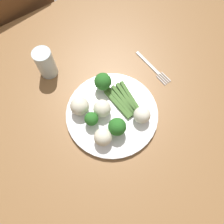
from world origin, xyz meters
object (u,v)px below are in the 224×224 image
(cauliflower_edge, at_px, (142,115))
(cauliflower_front_left, at_px, (80,106))
(chair, at_px, (22,44))
(asparagus_bundle, at_px, (123,100))
(broccoli_right, at_px, (103,82))
(dining_table, at_px, (113,111))
(cauliflower_back, at_px, (102,108))
(cauliflower_mid, at_px, (103,137))
(fork, at_px, (153,68))
(broccoli_left, at_px, (91,119))
(broccoli_outer_edge, at_px, (117,127))
(plate, at_px, (112,114))
(water_glass, at_px, (46,63))

(cauliflower_edge, distance_m, cauliflower_front_left, 0.19)
(chair, xyz_separation_m, asparagus_bundle, (-0.15, 0.67, 0.28))
(broccoli_right, xyz_separation_m, cauliflower_front_left, (0.10, 0.03, -0.01))
(dining_table, distance_m, cauliflower_back, 0.15)
(cauliflower_mid, bearing_deg, asparagus_bundle, -150.83)
(cauliflower_back, bearing_deg, asparagus_bundle, 175.48)
(broccoli_right, relative_size, fork, 0.41)
(cauliflower_back, bearing_deg, broccoli_left, 13.45)
(broccoli_outer_edge, xyz_separation_m, broccoli_left, (0.05, -0.07, -0.01))
(dining_table, height_order, fork, fork)
(dining_table, distance_m, broccoli_left, 0.18)
(chair, distance_m, plate, 0.74)
(cauliflower_front_left, bearing_deg, water_glass, -86.59)
(broccoli_left, distance_m, broccoli_right, 0.13)
(broccoli_outer_edge, distance_m, cauliflower_front_left, 0.13)
(fork, height_order, water_glass, water_glass)
(chair, relative_size, broccoli_right, 12.85)
(cauliflower_edge, bearing_deg, asparagus_bundle, -83.39)
(cauliflower_back, xyz_separation_m, cauliflower_mid, (0.05, 0.08, -0.00))
(fork, bearing_deg, broccoli_left, -81.59)
(broccoli_right, relative_size, cauliflower_front_left, 1.17)
(chair, relative_size, cauliflower_front_left, 15.04)
(asparagus_bundle, distance_m, cauliflower_mid, 0.14)
(broccoli_outer_edge, bearing_deg, cauliflower_front_left, -66.52)
(cauliflower_front_left, distance_m, cauliflower_mid, 0.12)
(plate, bearing_deg, cauliflower_front_left, -40.28)
(dining_table, relative_size, cauliflower_back, 25.78)
(chair, xyz_separation_m, cauliflower_back, (-0.07, 0.67, 0.30))
(water_glass, bearing_deg, broccoli_right, 124.36)
(cauliflower_edge, bearing_deg, chair, -78.31)
(broccoli_outer_edge, xyz_separation_m, broccoli_right, (-0.05, -0.15, 0.00))
(broccoli_outer_edge, relative_size, fork, 0.39)
(cauliflower_mid, height_order, fork, cauliflower_mid)
(plate, height_order, broccoli_outer_edge, broccoli_outer_edge)
(cauliflower_edge, relative_size, cauliflower_back, 0.94)
(chair, distance_m, cauliflower_back, 0.74)
(asparagus_bundle, distance_m, cauliflower_back, 0.08)
(broccoli_left, relative_size, water_glass, 0.49)
(cauliflower_edge, xyz_separation_m, cauliflower_mid, (0.13, -0.01, 0.00))
(broccoli_right, relative_size, cauliflower_back, 1.23)
(asparagus_bundle, bearing_deg, cauliflower_front_left, 68.30)
(asparagus_bundle, bearing_deg, plate, 103.29)
(fork, bearing_deg, dining_table, -85.97)
(plate, distance_m, broccoli_outer_edge, 0.08)
(chair, xyz_separation_m, plate, (-0.09, 0.69, 0.27))
(broccoli_right, bearing_deg, asparagus_bundle, 108.69)
(broccoli_left, relative_size, cauliflower_front_left, 0.89)
(broccoli_left, bearing_deg, asparagus_bundle, -177.75)
(dining_table, xyz_separation_m, broccoli_outer_edge, (0.06, 0.10, 0.15))
(cauliflower_edge, bearing_deg, plate, -46.83)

